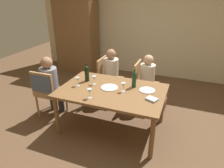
{
  "coord_description": "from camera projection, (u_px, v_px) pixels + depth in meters",
  "views": [
    {
      "loc": [
        1.06,
        -2.76,
        2.21
      ],
      "look_at": [
        0.0,
        0.0,
        0.83
      ],
      "focal_mm": 32.94,
      "sensor_mm": 36.0,
      "label": 1
    }
  ],
  "objects": [
    {
      "name": "wine_glass_near_left",
      "position": [
        123.0,
        85.0,
        3.2
      ],
      "size": [
        0.07,
        0.07,
        0.15
      ],
      "color": "silver",
      "rests_on": "dining_table"
    },
    {
      "name": "folded_napkin",
      "position": [
        152.0,
        99.0,
        2.99
      ],
      "size": [
        0.19,
        0.17,
        0.03
      ],
      "primitive_type": "cube",
      "rotation": [
        0.0,
        0.0,
        -0.39
      ],
      "color": "#ADC6D6",
      "rests_on": "dining_table"
    },
    {
      "name": "dinner_plate_guest_left",
      "position": [
        147.0,
        90.0,
        3.27
      ],
      "size": [
        0.25,
        0.25,
        0.01
      ],
      "primitive_type": "cylinder",
      "color": "white",
      "rests_on": "dining_table"
    },
    {
      "name": "person_man_bearded",
      "position": [
        50.0,
        82.0,
        3.75
      ],
      "size": [
        0.31,
        0.36,
        1.14
      ],
      "color": "#33333D",
      "rests_on": "ground_plane"
    },
    {
      "name": "wine_glass_far",
      "position": [
        90.0,
        92.0,
        3.01
      ],
      "size": [
        0.07,
        0.07,
        0.15
      ],
      "color": "silver",
      "rests_on": "dining_table"
    },
    {
      "name": "chair_far_left",
      "position": [
        107.0,
        76.0,
        4.32
      ],
      "size": [
        0.44,
        0.44,
        0.92
      ],
      "rotation": [
        0.0,
        0.0,
        -1.57
      ],
      "color": "#A87F51",
      "rests_on": "ground_plane"
    },
    {
      "name": "person_man_guest",
      "position": [
        148.0,
        78.0,
        4.0
      ],
      "size": [
        0.33,
        0.29,
        1.09
      ],
      "rotation": [
        0.0,
        0.0,
        -1.57
      ],
      "color": "#33333D",
      "rests_on": "ground_plane"
    },
    {
      "name": "rear_room_partition",
      "position": [
        150.0,
        25.0,
        5.37
      ],
      "size": [
        6.4,
        0.12,
        2.7
      ],
      "primitive_type": "cube",
      "color": "beige",
      "rests_on": "ground_plane"
    },
    {
      "name": "dining_table",
      "position": [
        112.0,
        94.0,
        3.33
      ],
      "size": [
        1.68,
        1.1,
        0.73
      ],
      "color": "brown",
      "rests_on": "ground_plane"
    },
    {
      "name": "chair_left_end",
      "position": [
        46.0,
        88.0,
        3.65
      ],
      "size": [
        0.44,
        0.46,
        0.92
      ],
      "color": "#A87F51",
      "rests_on": "ground_plane"
    },
    {
      "name": "ground_plane",
      "position": [
        112.0,
        127.0,
        3.61
      ],
      "size": [
        10.0,
        10.0,
        0.0
      ],
      "primitive_type": "plane",
      "color": "brown"
    },
    {
      "name": "wine_glass_centre",
      "position": [
        94.0,
        78.0,
        3.45
      ],
      "size": [
        0.07,
        0.07,
        0.15
      ],
      "color": "silver",
      "rests_on": "dining_table"
    },
    {
      "name": "chair_far_right",
      "position": [
        142.0,
        81.0,
        4.08
      ],
      "size": [
        0.44,
        0.44,
        0.92
      ],
      "rotation": [
        0.0,
        0.0,
        -1.57
      ],
      "color": "#A87F51",
      "rests_on": "ground_plane"
    },
    {
      "name": "dinner_plate_host",
      "position": [
        109.0,
        88.0,
        3.36
      ],
      "size": [
        0.28,
        0.28,
        0.01
      ],
      "primitive_type": "cylinder",
      "color": "white",
      "rests_on": "dining_table"
    },
    {
      "name": "handbag",
      "position": [
        162.0,
        104.0,
        4.11
      ],
      "size": [
        0.13,
        0.29,
        0.22
      ],
      "primitive_type": "cube",
      "rotation": [
        0.0,
        0.0,
        -1.62
      ],
      "color": "brown",
      "rests_on": "ground_plane"
    },
    {
      "name": "armoire_cabinet",
      "position": [
        77.0,
        33.0,
        5.73
      ],
      "size": [
        1.18,
        0.62,
        2.18
      ],
      "color": "brown",
      "rests_on": "ground_plane"
    },
    {
      "name": "person_woman_host",
      "position": [
        112.0,
        72.0,
        4.24
      ],
      "size": [
        0.35,
        0.3,
        1.13
      ],
      "rotation": [
        0.0,
        0.0,
        -1.57
      ],
      "color": "#33333D",
      "rests_on": "ground_plane"
    },
    {
      "name": "wine_bottle_tall_green",
      "position": [
        134.0,
        79.0,
        3.34
      ],
      "size": [
        0.07,
        0.07,
        0.32
      ],
      "color": "#19381E",
      "rests_on": "dining_table"
    },
    {
      "name": "wine_glass_near_right",
      "position": [
        78.0,
        80.0,
        3.39
      ],
      "size": [
        0.07,
        0.07,
        0.15
      ],
      "color": "silver",
      "rests_on": "dining_table"
    },
    {
      "name": "wine_bottle_dark_red",
      "position": [
        87.0,
        73.0,
        3.56
      ],
      "size": [
        0.08,
        0.08,
        0.32
      ],
      "color": "black",
      "rests_on": "dining_table"
    }
  ]
}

